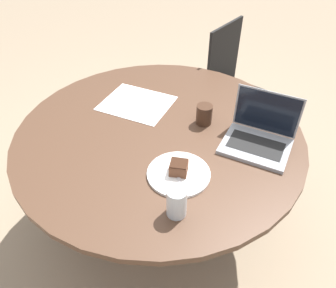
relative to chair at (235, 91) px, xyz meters
The scene contains 10 objects.
ground_plane 1.05m from the chair, 80.80° to the right, with size 12.00×12.00×0.00m, color gray.
dining_table 0.95m from the chair, 80.80° to the right, with size 1.39×1.39×0.73m.
chair is the anchor object (origin of this frame).
paper_document 0.88m from the chair, 96.97° to the right, with size 0.43×0.40×0.00m.
plate 1.19m from the chair, 68.84° to the right, with size 0.26×0.26×0.01m.
cake_slice 1.20m from the chair, 68.89° to the right, with size 0.10×0.09×0.05m.
fork 1.25m from the chair, 67.54° to the right, with size 0.15×0.11×0.00m.
coffee_glass 0.83m from the chair, 69.84° to the right, with size 0.08×0.08×0.10m.
water_glass 1.39m from the chair, 66.22° to the right, with size 0.07×0.07×0.12m.
laptop 0.93m from the chair, 51.39° to the right, with size 0.35×0.32×0.23m.
Camera 1 is at (0.89, -0.88, 1.70)m, focal length 35.00 mm.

